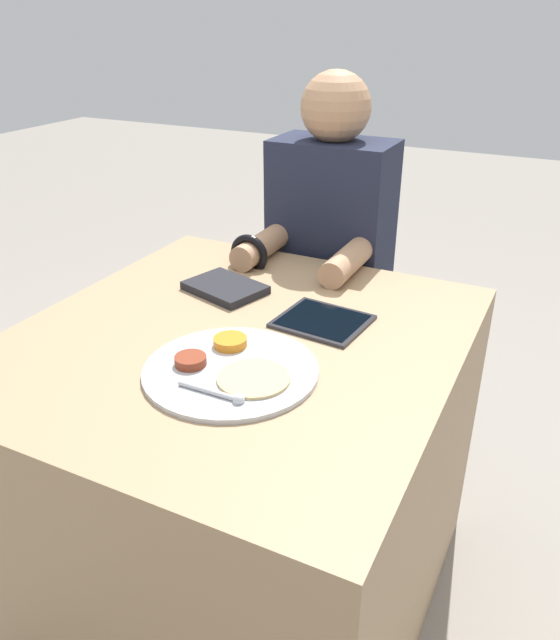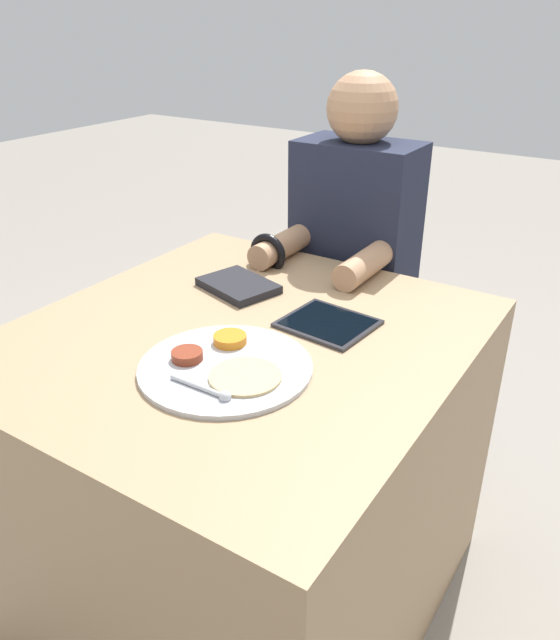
% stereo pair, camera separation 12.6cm
% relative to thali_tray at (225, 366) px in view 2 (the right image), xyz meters
% --- Properties ---
extents(ground_plane, '(12.00, 12.00, 0.00)m').
position_rel_thali_tray_xyz_m(ground_plane, '(-0.07, 0.14, -0.79)').
color(ground_plane, gray).
extents(dining_table, '(0.92, 0.99, 0.78)m').
position_rel_thali_tray_xyz_m(dining_table, '(-0.07, 0.14, -0.40)').
color(dining_table, '#9E7F5B').
rests_on(dining_table, ground_plane).
extents(thali_tray, '(0.34, 0.34, 0.03)m').
position_rel_thali_tray_xyz_m(thali_tray, '(0.00, 0.00, 0.00)').
color(thali_tray, '#B7BABF').
rests_on(thali_tray, dining_table).
extents(red_notebook, '(0.21, 0.18, 0.02)m').
position_rel_thali_tray_xyz_m(red_notebook, '(-0.20, 0.32, 0.00)').
color(red_notebook, silver).
rests_on(red_notebook, dining_table).
extents(tablet_device, '(0.20, 0.18, 0.01)m').
position_rel_thali_tray_xyz_m(tablet_device, '(0.08, 0.27, -0.00)').
color(tablet_device, '#28282D').
rests_on(tablet_device, dining_table).
extents(person_diner, '(0.35, 0.43, 1.26)m').
position_rel_thali_tray_xyz_m(person_diner, '(-0.10, 0.76, -0.18)').
color(person_diner, black).
rests_on(person_diner, ground_plane).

